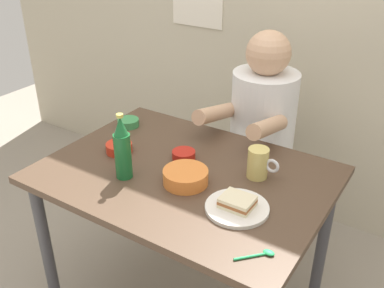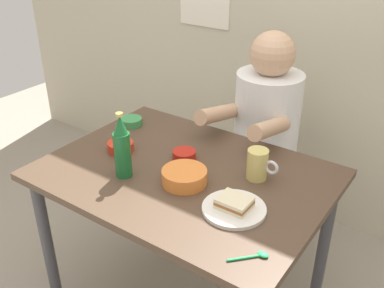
{
  "view_description": "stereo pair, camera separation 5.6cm",
  "coord_description": "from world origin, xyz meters",
  "px_view_note": "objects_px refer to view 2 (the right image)",
  "views": [
    {
      "loc": [
        0.82,
        -1.21,
        1.64
      ],
      "look_at": [
        0.0,
        0.05,
        0.84
      ],
      "focal_mm": 41.07,
      "sensor_mm": 36.0,
      "label": 1
    },
    {
      "loc": [
        0.86,
        -1.18,
        1.64
      ],
      "look_at": [
        0.0,
        0.05,
        0.84
      ],
      "focal_mm": 41.07,
      "sensor_mm": 36.0,
      "label": 2
    }
  ],
  "objects_px": {
    "plate_orange": "(234,209)",
    "sandwich": "(234,203)",
    "beer_mug": "(258,164)",
    "dip_bowl_green": "(131,121)",
    "beer_bottle": "(122,148)",
    "stool": "(261,185)",
    "person_seated": "(266,115)",
    "dining_table": "(185,191)"
  },
  "relations": [
    {
      "from": "person_seated",
      "to": "beer_mug",
      "type": "xyz_separation_m",
      "value": [
        0.21,
        -0.5,
        0.03
      ]
    },
    {
      "from": "plate_orange",
      "to": "sandwich",
      "type": "xyz_separation_m",
      "value": [
        -0.0,
        0.0,
        0.02
      ]
    },
    {
      "from": "person_seated",
      "to": "beer_mug",
      "type": "bearing_deg",
      "value": -67.11
    },
    {
      "from": "beer_mug",
      "to": "dip_bowl_green",
      "type": "relative_size",
      "value": 1.26
    },
    {
      "from": "dining_table",
      "to": "stool",
      "type": "height_order",
      "value": "dining_table"
    },
    {
      "from": "stool",
      "to": "sandwich",
      "type": "distance_m",
      "value": 0.89
    },
    {
      "from": "plate_orange",
      "to": "beer_mug",
      "type": "relative_size",
      "value": 1.75
    },
    {
      "from": "dining_table",
      "to": "plate_orange",
      "type": "bearing_deg",
      "value": -20.83
    },
    {
      "from": "plate_orange",
      "to": "beer_mug",
      "type": "xyz_separation_m",
      "value": [
        -0.03,
        0.23,
        0.05
      ]
    },
    {
      "from": "stool",
      "to": "person_seated",
      "type": "height_order",
      "value": "person_seated"
    },
    {
      "from": "plate_orange",
      "to": "stool",
      "type": "bearing_deg",
      "value": 108.15
    },
    {
      "from": "stool",
      "to": "beer_mug",
      "type": "bearing_deg",
      "value": -67.57
    },
    {
      "from": "stool",
      "to": "sandwich",
      "type": "height_order",
      "value": "sandwich"
    },
    {
      "from": "dining_table",
      "to": "dip_bowl_green",
      "type": "height_order",
      "value": "dip_bowl_green"
    },
    {
      "from": "beer_mug",
      "to": "dip_bowl_green",
      "type": "height_order",
      "value": "beer_mug"
    },
    {
      "from": "sandwich",
      "to": "dip_bowl_green",
      "type": "relative_size",
      "value": 1.1
    },
    {
      "from": "beer_mug",
      "to": "stool",
      "type": "bearing_deg",
      "value": 112.43
    },
    {
      "from": "person_seated",
      "to": "dip_bowl_green",
      "type": "distance_m",
      "value": 0.65
    },
    {
      "from": "sandwich",
      "to": "beer_mug",
      "type": "xyz_separation_m",
      "value": [
        -0.03,
        0.23,
        0.03
      ]
    },
    {
      "from": "stool",
      "to": "dip_bowl_green",
      "type": "bearing_deg",
      "value": -138.77
    },
    {
      "from": "dip_bowl_green",
      "to": "person_seated",
      "type": "bearing_deg",
      "value": 40.48
    },
    {
      "from": "plate_orange",
      "to": "dip_bowl_green",
      "type": "xyz_separation_m",
      "value": [
        -0.74,
        0.3,
        0.01
      ]
    },
    {
      "from": "stool",
      "to": "beer_mug",
      "type": "distance_m",
      "value": 0.71
    },
    {
      "from": "person_seated",
      "to": "beer_bottle",
      "type": "xyz_separation_m",
      "value": [
        -0.22,
        -0.77,
        0.09
      ]
    },
    {
      "from": "stool",
      "to": "plate_orange",
      "type": "distance_m",
      "value": 0.87
    },
    {
      "from": "dip_bowl_green",
      "to": "stool",
      "type": "bearing_deg",
      "value": 41.23
    },
    {
      "from": "dining_table",
      "to": "beer_mug",
      "type": "relative_size",
      "value": 8.73
    },
    {
      "from": "person_seated",
      "to": "beer_bottle",
      "type": "distance_m",
      "value": 0.81
    },
    {
      "from": "dining_table",
      "to": "sandwich",
      "type": "height_order",
      "value": "sandwich"
    },
    {
      "from": "person_seated",
      "to": "plate_orange",
      "type": "xyz_separation_m",
      "value": [
        0.24,
        -0.73,
        -0.02
      ]
    },
    {
      "from": "plate_orange",
      "to": "beer_bottle",
      "type": "xyz_separation_m",
      "value": [
        -0.46,
        -0.05,
        0.11
      ]
    },
    {
      "from": "plate_orange",
      "to": "beer_mug",
      "type": "distance_m",
      "value": 0.24
    },
    {
      "from": "beer_bottle",
      "to": "stool",
      "type": "bearing_deg",
      "value": 74.44
    },
    {
      "from": "dining_table",
      "to": "stool",
      "type": "distance_m",
      "value": 0.7
    },
    {
      "from": "sandwich",
      "to": "beer_bottle",
      "type": "relative_size",
      "value": 0.42
    },
    {
      "from": "plate_orange",
      "to": "beer_bottle",
      "type": "bearing_deg",
      "value": -174.26
    },
    {
      "from": "dining_table",
      "to": "beer_mug",
      "type": "height_order",
      "value": "beer_mug"
    },
    {
      "from": "stool",
      "to": "beer_mug",
      "type": "xyz_separation_m",
      "value": [
        0.21,
        -0.51,
        0.45
      ]
    },
    {
      "from": "plate_orange",
      "to": "person_seated",
      "type": "bearing_deg",
      "value": 108.41
    },
    {
      "from": "sandwich",
      "to": "beer_mug",
      "type": "bearing_deg",
      "value": 97.86
    },
    {
      "from": "sandwich",
      "to": "beer_bottle",
      "type": "xyz_separation_m",
      "value": [
        -0.46,
        -0.05,
        0.09
      ]
    },
    {
      "from": "person_seated",
      "to": "sandwich",
      "type": "distance_m",
      "value": 0.77
    }
  ]
}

